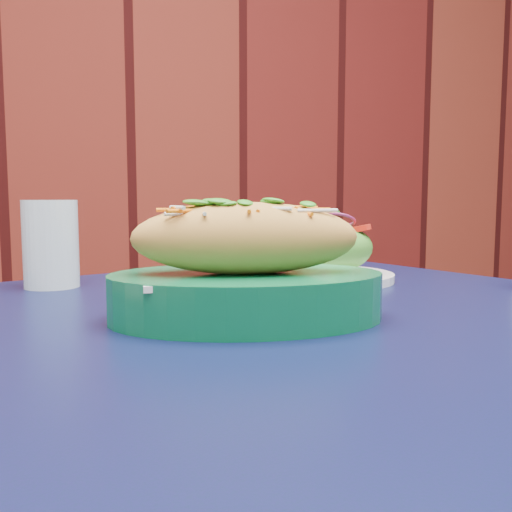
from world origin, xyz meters
name	(u,v)px	position (x,y,z in m)	size (l,w,h in m)	color
brick_wall	(241,46)	(0.00, 2.97, 1.40)	(4.90, 0.04, 2.80)	#490E0D
cafe_table	(298,379)	(-0.42, 1.62, 0.66)	(0.98, 0.98, 0.75)	black
banh_mi_basket	(246,272)	(-0.50, 1.57, 0.80)	(0.32, 0.25, 0.13)	#095F35
salad_plate	(326,254)	(-0.29, 1.79, 0.79)	(0.20, 0.20, 0.10)	white
water_glass	(51,244)	(-0.68, 1.87, 0.81)	(0.07, 0.07, 0.12)	silver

